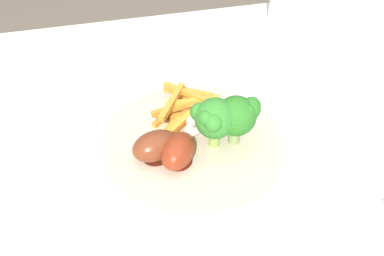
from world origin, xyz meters
name	(u,v)px	position (x,y,z in m)	size (l,w,h in m)	color
dining_table	(221,159)	(0.00, 0.00, 0.65)	(1.20, 0.79, 0.76)	silver
dinner_plate	(192,141)	(-0.07, -0.05, 0.77)	(0.27, 0.27, 0.01)	beige
broccoli_floret_front	(214,119)	(-0.05, -0.08, 0.82)	(0.06, 0.06, 0.08)	#93B84E
broccoli_floret_middle	(239,115)	(-0.01, -0.08, 0.82)	(0.06, 0.06, 0.08)	#869F5A
carrot_fries_pile	(186,108)	(-0.07, 0.00, 0.79)	(0.12, 0.15, 0.04)	orange
chicken_drumstick_near	(160,144)	(-0.12, -0.08, 0.79)	(0.13, 0.06, 0.04)	#521F10
chicken_drumstick_far	(179,148)	(-0.10, -0.09, 0.79)	(0.08, 0.11, 0.04)	#621B0E
napkin	(47,72)	(-0.29, 0.21, 0.76)	(0.17, 0.14, 0.00)	beige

